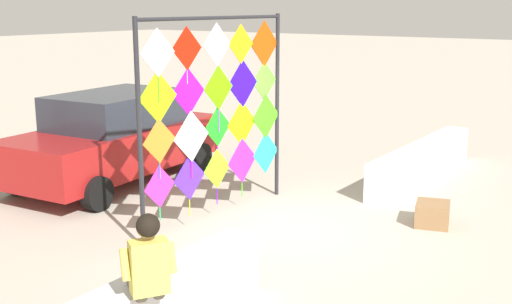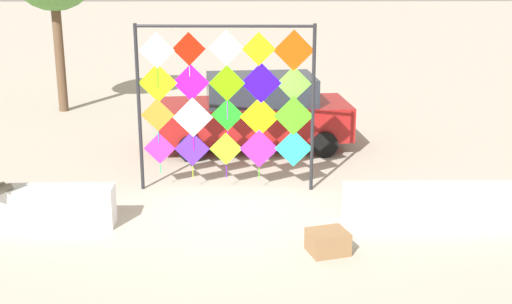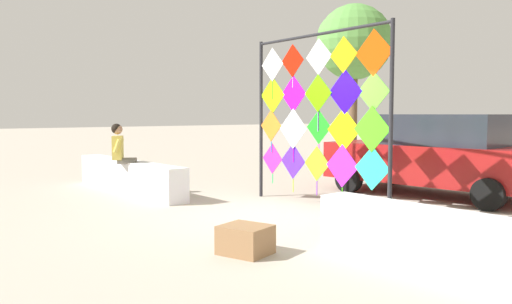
% 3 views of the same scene
% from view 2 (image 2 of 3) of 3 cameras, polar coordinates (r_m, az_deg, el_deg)
% --- Properties ---
extents(ground, '(120.00, 120.00, 0.00)m').
position_cam_2_polar(ground, '(12.07, -2.24, -5.36)').
color(ground, '#ADA393').
extents(plaza_ledge_right, '(4.46, 0.47, 0.71)m').
position_cam_2_polar(plaza_ledge_right, '(12.15, 18.02, -4.26)').
color(plaza_ledge_right, silver).
rests_on(plaza_ledge_right, ground).
extents(kite_display_rack, '(3.44, 0.17, 3.28)m').
position_cam_2_polar(kite_display_rack, '(12.85, -2.47, 4.81)').
color(kite_display_rack, '#232328').
rests_on(kite_display_rack, ground).
extents(parked_car, '(4.68, 2.50, 1.76)m').
position_cam_2_polar(parked_car, '(16.04, -0.01, 3.49)').
color(parked_car, maroon).
rests_on(parked_car, ground).
extents(cardboard_box_large, '(0.72, 0.66, 0.36)m').
position_cam_2_polar(cardboard_box_large, '(10.57, 6.17, -7.66)').
color(cardboard_box_large, olive).
rests_on(cardboard_box_large, ground).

